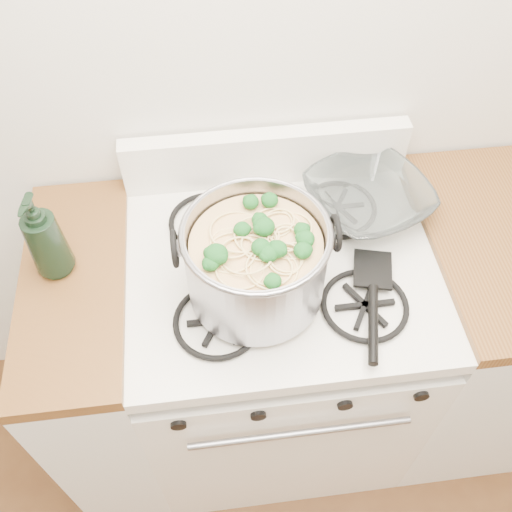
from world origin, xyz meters
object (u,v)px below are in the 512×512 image
object	(u,v)px
bottle	(44,236)
glass_bowl	(367,203)
gas_range	(277,355)
stock_pot	(256,262)
spatula	(373,268)

from	to	relation	value
bottle	glass_bowl	bearing A→B (deg)	18.78
glass_bowl	gas_range	bearing A→B (deg)	-149.58
gas_range	stock_pot	world-z (taller)	stock_pot
glass_bowl	stock_pot	bearing A→B (deg)	-145.26
gas_range	bottle	xyz separation A→B (m)	(-0.54, 0.04, 0.60)
gas_range	bottle	bearing A→B (deg)	175.30
spatula	bottle	world-z (taller)	bottle
gas_range	glass_bowl	world-z (taller)	glass_bowl
gas_range	spatula	world-z (taller)	spatula
glass_bowl	bottle	xyz separation A→B (m)	(-0.78, -0.10, 0.10)
spatula	glass_bowl	bearing A→B (deg)	94.93
gas_range	glass_bowl	distance (m)	0.58
stock_pot	bottle	bearing A→B (deg)	165.33
gas_range	spatula	bearing A→B (deg)	-15.95
gas_range	bottle	size ratio (longest dim) A/B	3.85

